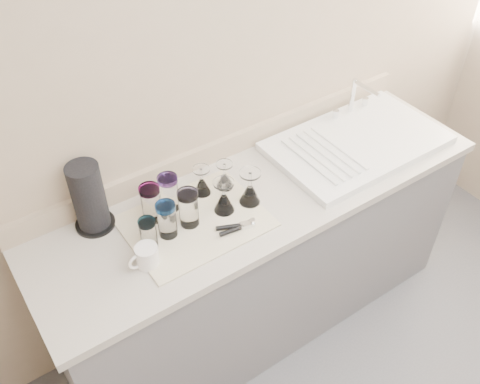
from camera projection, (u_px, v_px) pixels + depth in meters
counter_unit at (260, 258)px, 2.60m from camera, size 2.06×0.62×0.90m
sink_unit at (357, 142)px, 2.52m from camera, size 0.82×0.50×0.22m
dish_towel at (195, 222)px, 2.15m from camera, size 0.55×0.42×0.01m
tumbler_cyan at (151, 203)px, 2.10m from camera, size 0.08×0.08×0.16m
tumbler_purple at (169, 193)px, 2.15m from camera, size 0.08×0.08×0.16m
tumbler_magenta at (148, 233)px, 2.00m from camera, size 0.07×0.07×0.13m
tumbler_blue at (167, 219)px, 2.04m from camera, size 0.08×0.08×0.15m
tumbler_lavender at (189, 208)px, 2.08m from camera, size 0.08×0.08×0.16m
goblet_back_left at (202, 185)px, 2.24m from camera, size 0.07×0.07×0.13m
goblet_back_right at (225, 179)px, 2.27m from camera, size 0.07×0.07×0.13m
goblet_front_left at (224, 201)px, 2.16m from camera, size 0.08×0.08×0.15m
goblet_front_right at (250, 192)px, 2.19m from camera, size 0.09×0.09×0.16m
can_opener at (236, 227)px, 2.11m from camera, size 0.15×0.08×0.02m
white_mug at (146, 256)px, 1.96m from camera, size 0.12×0.09×0.09m
paper_towel_roll at (89, 198)px, 2.04m from camera, size 0.16×0.16×0.30m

